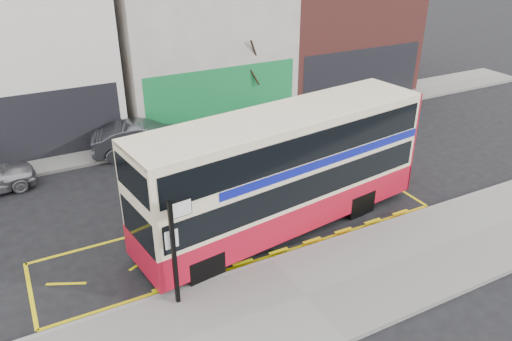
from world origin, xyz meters
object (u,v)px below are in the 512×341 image
car_white (289,122)px  bus_stop_post (175,244)px  car_grey (144,139)px  street_tree_right (247,47)px  double_decker_bus (284,170)px

car_white → bus_stop_post: bearing=126.3°
car_grey → street_tree_right: (6.39, 2.07, 3.11)m
bus_stop_post → car_white: bearing=38.6°
double_decker_bus → car_white: double_decker_bus is taller
double_decker_bus → car_grey: bearing=99.5°
bus_stop_post → street_tree_right: (8.49, 12.57, 1.79)m
bus_stop_post → car_grey: 10.79m
bus_stop_post → car_grey: bus_stop_post is taller
double_decker_bus → street_tree_right: (3.82, 10.37, 1.65)m
car_grey → street_tree_right: 7.41m
double_decker_bus → car_white: size_ratio=2.10×
double_decker_bus → bus_stop_post: bearing=-162.5°
bus_stop_post → car_grey: size_ratio=0.70×
car_grey → street_tree_right: street_tree_right is taller
street_tree_right → bus_stop_post: bearing=-124.0°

